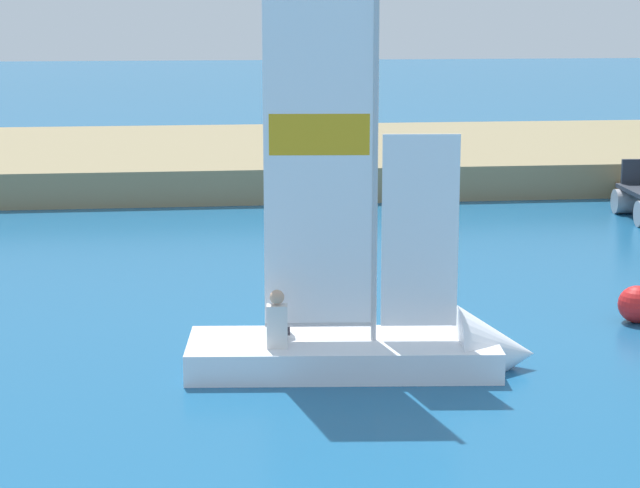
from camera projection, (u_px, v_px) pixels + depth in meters
The scene contains 3 objects.
shore_bank at pixel (257, 159), 34.92m from camera, with size 80.00×11.38×0.90m, color #897A56.
sailboat at pixel (401, 342), 16.16m from camera, with size 4.92×1.91×5.92m.
channel_buoy at pixel (637, 304), 18.56m from camera, with size 0.60×0.60×0.60m, color red.
Camera 1 is at (-2.16, -7.36, 4.98)m, focal length 65.50 mm.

